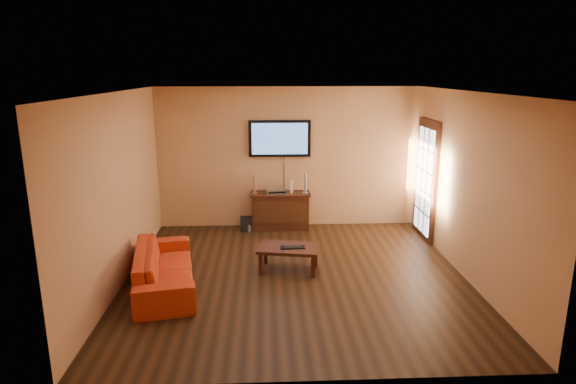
{
  "coord_description": "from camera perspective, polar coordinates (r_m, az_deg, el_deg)",
  "views": [
    {
      "loc": [
        -0.44,
        -6.64,
        2.98
      ],
      "look_at": [
        -0.08,
        0.8,
        1.1
      ],
      "focal_mm": 30.0,
      "sensor_mm": 36.0,
      "label": 1
    }
  ],
  "objects": [
    {
      "name": "coffee_table",
      "position": [
        7.37,
        0.06,
        -6.92
      ],
      "size": [
        0.99,
        0.7,
        0.38
      ],
      "color": "black",
      "rests_on": "ground"
    },
    {
      "name": "room_walls",
      "position": [
        7.39,
        0.68,
        4.1
      ],
      "size": [
        5.0,
        5.0,
        5.0
      ],
      "color": "tan",
      "rests_on": "ground"
    },
    {
      "name": "french_door",
      "position": [
        9.03,
        16.0,
        1.28
      ],
      "size": [
        0.07,
        1.02,
        2.22
      ],
      "color": "black",
      "rests_on": "ground"
    },
    {
      "name": "speaker_right",
      "position": [
        9.16,
        2.07,
        0.98
      ],
      "size": [
        0.11,
        0.11,
        0.39
      ],
      "color": "silver",
      "rests_on": "media_console"
    },
    {
      "name": "keyboard",
      "position": [
        7.3,
        0.55,
        -6.56
      ],
      "size": [
        0.37,
        0.15,
        0.02
      ],
      "color": "black",
      "rests_on": "coffee_table"
    },
    {
      "name": "television",
      "position": [
        9.18,
        -0.99,
        6.36
      ],
      "size": [
        1.18,
        0.08,
        0.69
      ],
      "color": "black",
      "rests_on": "ground"
    },
    {
      "name": "av_receiver",
      "position": [
        9.17,
        -1.44,
        0.13
      ],
      "size": [
        0.42,
        0.33,
        0.09
      ],
      "primitive_type": "cube",
      "rotation": [
        0.0,
        0.0,
        0.14
      ],
      "color": "silver",
      "rests_on": "media_console"
    },
    {
      "name": "media_console",
      "position": [
        9.29,
        -0.92,
        -2.22
      ],
      "size": [
        1.14,
        0.44,
        0.71
      ],
      "color": "black",
      "rests_on": "ground"
    },
    {
      "name": "bottle",
      "position": [
        9.07,
        -4.59,
        -4.49
      ],
      "size": [
        0.06,
        0.06,
        0.19
      ],
      "color": "white",
      "rests_on": "ground"
    },
    {
      "name": "ground_plane",
      "position": [
        7.29,
        0.93,
        -9.97
      ],
      "size": [
        5.0,
        5.0,
        0.0
      ],
      "primitive_type": "plane",
      "color": "black",
      "rests_on": "ground"
    },
    {
      "name": "sofa",
      "position": [
        7.04,
        -14.48,
        -7.94
      ],
      "size": [
        0.94,
        2.05,
        0.77
      ],
      "primitive_type": "imported",
      "rotation": [
        0.0,
        0.0,
        1.76
      ],
      "color": "red",
      "rests_on": "ground"
    },
    {
      "name": "game_console",
      "position": [
        9.2,
        0.47,
        0.63
      ],
      "size": [
        0.08,
        0.17,
        0.23
      ],
      "primitive_type": "cube",
      "rotation": [
        0.0,
        0.0,
        -0.2
      ],
      "color": "white",
      "rests_on": "media_console"
    },
    {
      "name": "speaker_left",
      "position": [
        9.18,
        -3.93,
        0.85
      ],
      "size": [
        0.09,
        0.09,
        0.34
      ],
      "color": "silver",
      "rests_on": "media_console"
    },
    {
      "name": "subwoofer",
      "position": [
        9.3,
        -4.91,
        -3.77
      ],
      "size": [
        0.26,
        0.26,
        0.25
      ],
      "primitive_type": "cube",
      "rotation": [
        0.0,
        0.0,
        0.06
      ],
      "color": "black",
      "rests_on": "ground"
    }
  ]
}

